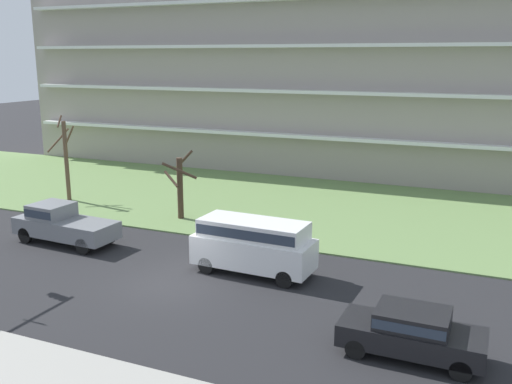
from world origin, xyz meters
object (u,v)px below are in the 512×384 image
object	(u,v)px
van_white_center_left	(253,242)
sedan_black_center_right	(412,331)
tree_far_left	(66,158)
tree_left	(180,185)
pickup_gray_near_left	(62,223)

from	to	relation	value
van_white_center_left	sedan_black_center_right	bearing A→B (deg)	150.48
tree_far_left	tree_left	distance (m)	8.98
tree_far_left	van_white_center_left	xyz separation A→B (m)	(16.04, -6.85, -1.43)
tree_far_left	sedan_black_center_right	size ratio (longest dim) A/B	1.25
sedan_black_center_right	van_white_center_left	bearing A→B (deg)	148.89
pickup_gray_near_left	sedan_black_center_right	distance (m)	18.29
tree_left	pickup_gray_near_left	world-z (taller)	tree_left
pickup_gray_near_left	van_white_center_left	xyz separation A→B (m)	(10.42, -0.01, 0.38)
tree_left	van_white_center_left	size ratio (longest dim) A/B	0.76
tree_left	pickup_gray_near_left	distance (m)	6.84
tree_left	pickup_gray_near_left	size ratio (longest dim) A/B	0.72
van_white_center_left	tree_far_left	bearing A→B (deg)	-21.02
tree_far_left	pickup_gray_near_left	xyz separation A→B (m)	(5.62, -6.83, -1.81)
tree_left	van_white_center_left	world-z (taller)	tree_left
sedan_black_center_right	tree_far_left	bearing A→B (deg)	154.59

